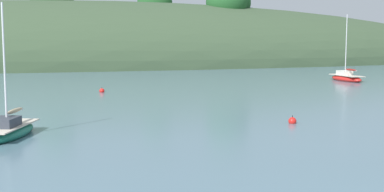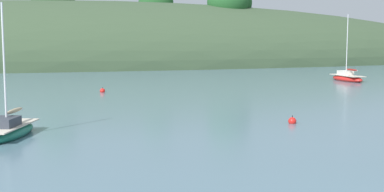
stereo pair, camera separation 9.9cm
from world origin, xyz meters
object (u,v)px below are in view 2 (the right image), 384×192
Objects in this scene: mooring_buoy_inner at (292,121)px; mooring_buoy_outer at (102,91)px; sailboat_orange_cutter at (9,130)px; sailboat_navy_dinghy at (347,78)px.

mooring_buoy_inner is 1.00× the size of mooring_buoy_outer.
mooring_buoy_inner and mooring_buoy_outer have the same top height.
sailboat_orange_cutter is 14.63m from mooring_buoy_inner.
sailboat_orange_cutter is at bearing -108.78° from mooring_buoy_outer.
mooring_buoy_inner is at bearing -0.58° from sailboat_orange_cutter.
mooring_buoy_inner is (14.63, -0.15, -0.19)m from sailboat_orange_cutter.
sailboat_navy_dinghy is at bearing 35.23° from sailboat_orange_cutter.
sailboat_navy_dinghy is at bearing 52.12° from mooring_buoy_inner.
mooring_buoy_outer is at bearing 71.22° from sailboat_orange_cutter.
sailboat_orange_cutter is 11.91× the size of mooring_buoy_inner.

